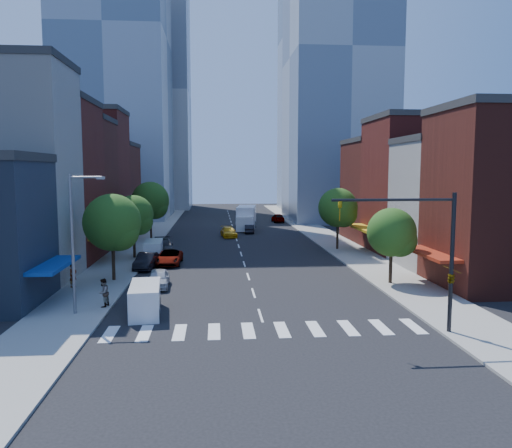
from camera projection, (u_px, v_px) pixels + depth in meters
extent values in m
plane|color=black|center=(261.00, 316.00, 32.35)|extent=(220.00, 220.00, 0.00)
cube|color=gray|center=(148.00, 236.00, 70.96)|extent=(5.00, 120.00, 0.15)
cube|color=gray|center=(321.00, 234.00, 73.00)|extent=(5.00, 120.00, 0.15)
cube|color=silver|center=(265.00, 330.00, 29.38)|extent=(19.00, 3.00, 0.01)
cube|color=#5B1815|center=(34.00, 184.00, 50.10)|extent=(12.00, 9.00, 16.00)
cube|color=#4D1A13|center=(60.00, 187.00, 58.58)|extent=(12.00, 8.00, 15.00)
cube|color=#5B1815|center=(80.00, 177.00, 66.89)|extent=(12.00, 9.00, 17.00)
cube|color=#4D1A13|center=(97.00, 189.00, 76.52)|extent=(12.00, 10.00, 13.00)
cube|color=silver|center=(462.00, 206.00, 48.28)|extent=(12.00, 8.00, 12.00)
cube|color=#5B1815|center=(424.00, 187.00, 57.04)|extent=(12.00, 10.00, 15.00)
cube|color=#4D1A13|center=(393.00, 192.00, 67.06)|extent=(12.00, 10.00, 13.00)
cube|color=#8C99A8|center=(114.00, 37.00, 96.19)|extent=(20.00, 22.00, 70.00)
cube|color=#9EA5AD|center=(338.00, 59.00, 92.22)|extent=(18.00, 20.00, 60.00)
cube|color=#8C99A8|center=(331.00, 36.00, 114.27)|extent=(22.00, 22.00, 80.00)
cube|color=#9EA5AD|center=(152.00, 94.00, 122.04)|extent=(18.00, 18.00, 56.00)
cylinder|color=black|center=(452.00, 263.00, 28.30)|extent=(0.24, 0.24, 8.00)
cylinder|color=black|center=(394.00, 200.00, 27.63)|extent=(7.00, 0.16, 0.16)
imported|color=gold|center=(340.00, 211.00, 27.45)|extent=(0.22, 0.18, 1.10)
imported|color=gold|center=(451.00, 277.00, 28.39)|extent=(0.48, 2.24, 0.90)
cylinder|color=slate|center=(73.00, 245.00, 31.87)|extent=(0.20, 0.20, 9.00)
cylinder|color=slate|center=(86.00, 177.00, 31.49)|extent=(2.00, 0.14, 0.14)
cube|color=slate|center=(101.00, 178.00, 31.57)|extent=(0.50, 0.25, 0.18)
cylinder|color=black|center=(113.00, 257.00, 42.09)|extent=(0.28, 0.28, 3.92)
sphere|color=#1E4B15|center=(112.00, 222.00, 41.78)|extent=(4.80, 4.80, 4.80)
sphere|color=#1E4B15|center=(119.00, 231.00, 41.60)|extent=(3.36, 3.36, 3.36)
cylinder|color=black|center=(134.00, 240.00, 53.01)|extent=(0.28, 0.28, 3.64)
sphere|color=#1E4B15|center=(134.00, 215.00, 52.71)|extent=(4.20, 4.20, 4.20)
sphere|color=#1E4B15|center=(139.00, 221.00, 52.53)|extent=(2.94, 2.94, 2.94)
cylinder|color=black|center=(151.00, 224.00, 66.85)|extent=(0.28, 0.28, 4.20)
sphere|color=#1E4B15|center=(150.00, 200.00, 66.51)|extent=(5.00, 5.00, 5.00)
sphere|color=#1E4B15|center=(155.00, 206.00, 66.34)|extent=(3.50, 3.50, 3.50)
cylinder|color=black|center=(391.00, 263.00, 41.02)|extent=(0.28, 0.28, 3.36)
sphere|color=#1E4B15|center=(392.00, 232.00, 40.75)|extent=(4.00, 4.00, 4.00)
sphere|color=#1E4B15|center=(400.00, 240.00, 40.57)|extent=(2.80, 2.80, 2.80)
cylinder|color=black|center=(337.00, 232.00, 58.83)|extent=(0.28, 0.28, 3.92)
sphere|color=#1E4B15|center=(338.00, 208.00, 58.51)|extent=(4.60, 4.60, 4.60)
sphere|color=#1E4B15|center=(343.00, 214.00, 58.34)|extent=(3.22, 3.22, 3.22)
imported|color=silver|center=(158.00, 279.00, 40.12)|extent=(1.86, 4.28, 1.44)
imported|color=black|center=(146.00, 261.00, 47.68)|extent=(2.04, 4.74, 1.52)
imported|color=#999999|center=(169.00, 257.00, 49.88)|extent=(2.51, 5.21, 1.43)
imported|color=black|center=(163.00, 246.00, 56.64)|extent=(2.88, 5.82, 1.63)
cube|color=silver|center=(145.00, 299.00, 32.61)|extent=(2.29, 4.83, 1.97)
cube|color=black|center=(144.00, 302.00, 30.83)|extent=(1.81, 1.09, 0.84)
cylinder|color=black|center=(130.00, 317.00, 30.97)|extent=(0.30, 0.73, 0.71)
cylinder|color=black|center=(158.00, 315.00, 31.26)|extent=(0.30, 0.73, 0.71)
cylinder|color=black|center=(134.00, 303.00, 34.09)|extent=(0.30, 0.73, 0.71)
cylinder|color=black|center=(159.00, 302.00, 34.38)|extent=(0.30, 0.73, 0.71)
cube|color=white|center=(154.00, 250.00, 53.34)|extent=(2.08, 4.64, 1.91)
cube|color=black|center=(152.00, 250.00, 51.61)|extent=(1.73, 1.00, 0.82)
cylinder|color=black|center=(145.00, 258.00, 51.77)|extent=(0.27, 0.70, 0.69)
cylinder|color=black|center=(161.00, 258.00, 52.00)|extent=(0.27, 0.70, 0.69)
cylinder|color=black|center=(147.00, 253.00, 54.81)|extent=(0.27, 0.70, 0.69)
cylinder|color=black|center=(162.00, 253.00, 55.04)|extent=(0.27, 0.70, 0.69)
imported|color=#DD9F0B|center=(229.00, 232.00, 70.53)|extent=(2.51, 5.03, 1.40)
imported|color=black|center=(249.00, 229.00, 74.95)|extent=(1.59, 3.96, 1.28)
imported|color=#999999|center=(278.00, 218.00, 90.85)|extent=(2.10, 4.77, 1.60)
cube|color=white|center=(246.00, 217.00, 80.50)|extent=(3.69, 7.71, 3.65)
cube|color=white|center=(245.00, 224.00, 76.26)|extent=(2.76, 2.37, 2.28)
cylinder|color=black|center=(237.00, 228.00, 77.30)|extent=(0.47, 1.06, 1.03)
cylinder|color=black|center=(253.00, 228.00, 77.18)|extent=(0.47, 1.06, 1.03)
cylinder|color=black|center=(240.00, 224.00, 82.40)|extent=(0.47, 1.06, 1.03)
cylinder|color=black|center=(255.00, 224.00, 82.28)|extent=(0.47, 1.06, 1.03)
imported|color=#999999|center=(73.00, 275.00, 39.54)|extent=(0.75, 0.82, 1.88)
imported|color=#999999|center=(103.00, 293.00, 33.80)|extent=(0.98, 1.12, 1.94)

